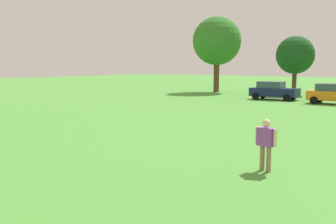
{
  "coord_description": "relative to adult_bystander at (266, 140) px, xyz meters",
  "views": [
    {
      "loc": [
        7.12,
        -0.08,
        3.21
      ],
      "look_at": [
        0.82,
        8.93,
        1.9
      ],
      "focal_mm": 42.45,
      "sensor_mm": 36.0,
      "label": 1
    }
  ],
  "objects": [
    {
      "name": "ground_plane",
      "position": [
        -2.8,
        18.76,
        -0.94
      ],
      "size": [
        160.0,
        160.0,
        0.0
      ],
      "primitive_type": "plane",
      "color": "#4C9338"
    },
    {
      "name": "adult_bystander",
      "position": [
        0.0,
        0.0,
        0.0
      ],
      "size": [
        0.73,
        0.42,
        1.59
      ],
      "rotation": [
        0.0,
        0.0,
        6.02
      ],
      "color": "#8C7259",
      "rests_on": "ground"
    },
    {
      "name": "parked_car_navy_0",
      "position": [
        -8.67,
        24.27,
        -0.09
      ],
      "size": [
        4.3,
        2.02,
        1.68
      ],
      "color": "#141E4C",
      "rests_on": "ground"
    },
    {
      "name": "parked_car_orange_1",
      "position": [
        -3.08,
        23.01,
        -0.09
      ],
      "size": [
        4.3,
        2.02,
        1.68
      ],
      "color": "orange",
      "rests_on": "ground"
    },
    {
      "name": "tree_far_left",
      "position": [
        -17.96,
        30.49,
        5.02
      ],
      "size": [
        5.67,
        5.67,
        8.83
      ],
      "color": "brown",
      "rests_on": "ground"
    },
    {
      "name": "tree_center",
      "position": [
        -8.95,
        31.13,
        3.28
      ],
      "size": [
        4.01,
        4.01,
        6.25
      ],
      "color": "brown",
      "rests_on": "ground"
    }
  ]
}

